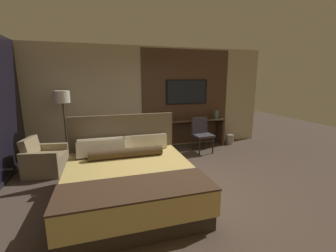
# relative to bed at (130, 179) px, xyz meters

# --- Properties ---
(ground_plane) EXTENTS (16.00, 16.00, 0.00)m
(ground_plane) POSITION_rel_bed_xyz_m (0.78, 0.14, -0.35)
(ground_plane) COLOR #4C3D33
(wall_back_tv_panel) EXTENTS (7.20, 0.09, 2.80)m
(wall_back_tv_panel) POSITION_rel_bed_xyz_m (0.96, 2.73, 1.05)
(wall_back_tv_panel) COLOR #BCAD8E
(wall_back_tv_panel) RESTS_ON ground_plane
(bed) EXTENTS (2.02, 2.16, 1.26)m
(bed) POSITION_rel_bed_xyz_m (0.00, 0.00, 0.00)
(bed) COLOR #33281E
(bed) RESTS_ON ground_plane
(desk) EXTENTS (2.10, 0.45, 0.80)m
(desk) POSITION_rel_bed_xyz_m (2.01, 2.49, 0.20)
(desk) COLOR #422D1E
(desk) RESTS_ON ground_plane
(tv) EXTENTS (1.23, 0.04, 0.69)m
(tv) POSITION_rel_bed_xyz_m (2.01, 2.66, 1.23)
(tv) COLOR black
(desk_chair) EXTENTS (0.53, 0.53, 0.92)m
(desk_chair) POSITION_rel_bed_xyz_m (2.17, 1.95, 0.21)
(desk_chair) COLOR #38333D
(desk_chair) RESTS_ON ground_plane
(armchair_by_window) EXTENTS (0.85, 0.86, 0.77)m
(armchair_by_window) POSITION_rel_bed_xyz_m (-1.57, 1.57, -0.08)
(armchair_by_window) COLOR #998460
(armchair_by_window) RESTS_ON ground_plane
(floor_lamp) EXTENTS (0.34, 0.34, 1.67)m
(floor_lamp) POSITION_rel_bed_xyz_m (-1.23, 2.32, 1.05)
(floor_lamp) COLOR #282623
(floor_lamp) RESTS_ON ground_plane
(vase_tall) EXTENTS (0.12, 0.12, 0.23)m
(vase_tall) POSITION_rel_bed_xyz_m (2.87, 2.42, 0.57)
(vase_tall) COLOR #4C706B
(vase_tall) RESTS_ON desk
(vase_short) EXTENTS (0.10, 0.10, 0.21)m
(vase_short) POSITION_rel_bed_xyz_m (1.33, 2.52, 0.56)
(vase_short) COLOR silver
(vase_short) RESTS_ON desk
(book) EXTENTS (0.25, 0.21, 0.03)m
(book) POSITION_rel_bed_xyz_m (2.33, 2.50, 0.47)
(book) COLOR maroon
(book) RESTS_ON desk
(waste_bin) EXTENTS (0.22, 0.22, 0.28)m
(waste_bin) POSITION_rel_bed_xyz_m (3.32, 2.36, -0.21)
(waste_bin) COLOR gray
(waste_bin) RESTS_ON ground_plane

